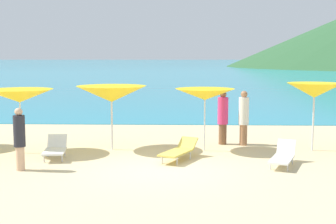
% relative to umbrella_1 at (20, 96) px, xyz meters
% --- Properties ---
extents(ground_plane, '(50.00, 100.00, 0.30)m').
position_rel_umbrella_1_xyz_m(ground_plane, '(4.38, 8.14, -1.95)').
color(ground_plane, beige).
extents(ocean_water, '(650.00, 440.00, 0.02)m').
position_rel_umbrella_1_xyz_m(ocean_water, '(4.38, 226.21, -1.79)').
color(ocean_water, teal).
rests_on(ocean_water, ground_plane).
extents(umbrella_1, '(2.27, 2.27, 2.01)m').
position_rel_umbrella_1_xyz_m(umbrella_1, '(0.00, 0.00, 0.00)').
color(umbrella_1, silver).
rests_on(umbrella_1, ground_plane).
extents(umbrella_2, '(2.24, 2.24, 2.08)m').
position_rel_umbrella_1_xyz_m(umbrella_2, '(2.76, 0.64, 0.01)').
color(umbrella_2, silver).
rests_on(umbrella_2, ground_plane).
extents(umbrella_3, '(2.01, 2.01, 2.00)m').
position_rel_umbrella_1_xyz_m(umbrella_3, '(5.75, 0.55, 0.01)').
color(umbrella_3, silver).
rests_on(umbrella_3, ground_plane).
extents(umbrella_4, '(1.78, 1.78, 2.18)m').
position_rel_umbrella_1_xyz_m(umbrella_4, '(9.22, 0.69, 0.14)').
color(umbrella_4, silver).
rests_on(umbrella_4, ground_plane).
extents(lounge_chair_1, '(0.76, 1.40, 0.63)m').
position_rel_umbrella_1_xyz_m(lounge_chair_1, '(1.27, -0.73, -1.50)').
color(lounge_chair_1, white).
rests_on(lounge_chair_1, ground_plane).
extents(lounge_chair_3, '(1.03, 1.61, 0.63)m').
position_rel_umbrella_1_xyz_m(lounge_chair_3, '(7.83, -1.44, -1.53)').
color(lounge_chair_3, white).
rests_on(lounge_chair_3, ground_plane).
extents(lounge_chair_4, '(1.19, 1.72, 0.57)m').
position_rel_umbrella_1_xyz_m(lounge_chair_4, '(4.94, -0.85, -1.51)').
color(lounge_chair_4, '#D8BF4C').
rests_on(lounge_chair_4, ground_plane).
extents(beachgoer_0, '(0.36, 0.36, 1.84)m').
position_rel_umbrella_1_xyz_m(beachgoer_0, '(6.42, 1.70, -0.83)').
color(beachgoer_0, brown).
rests_on(beachgoer_0, ground_plane).
extents(beachgoer_1, '(0.31, 0.31, 1.67)m').
position_rel_umbrella_1_xyz_m(beachgoer_1, '(0.75, -2.22, -0.91)').
color(beachgoer_1, '#DBAA84').
rests_on(beachgoer_1, ground_plane).
extents(beachgoer_4, '(0.34, 0.34, 1.86)m').
position_rel_umbrella_1_xyz_m(beachgoer_4, '(7.12, 1.56, -0.81)').
color(beachgoer_4, '#A3704C').
rests_on(beachgoer_4, ground_plane).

